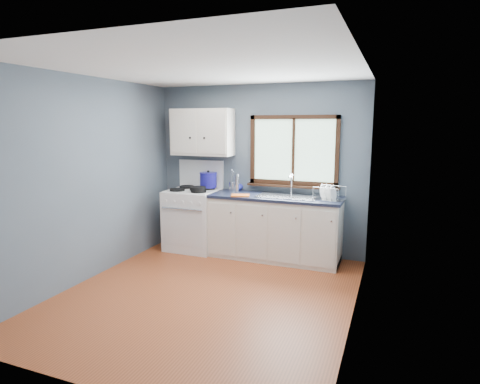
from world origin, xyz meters
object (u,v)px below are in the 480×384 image
(stockpot, at_px, (208,180))
(gas_range, at_px, (193,218))
(dish_rack, at_px, (329,196))
(sink, at_px, (288,201))
(skillet, at_px, (198,188))
(utensil_crock, at_px, (232,186))
(base_cabinets, at_px, (275,231))
(thermos, at_px, (237,183))

(stockpot, bearing_deg, gas_range, -143.98)
(dish_rack, bearing_deg, sink, -168.52)
(skillet, relative_size, dish_rack, 0.84)
(stockpot, relative_size, utensil_crock, 0.93)
(base_cabinets, relative_size, dish_rack, 4.27)
(gas_range, bearing_deg, thermos, 8.32)
(dish_rack, bearing_deg, gas_range, -165.81)
(gas_range, xyz_separation_m, dish_rack, (2.06, -0.01, 0.48))
(sink, relative_size, stockpot, 2.68)
(skillet, xyz_separation_m, thermos, (0.52, 0.25, 0.07))
(gas_range, xyz_separation_m, skillet, (0.17, -0.15, 0.49))
(skillet, xyz_separation_m, dish_rack, (1.89, 0.14, -0.01))
(skillet, height_order, thermos, thermos)
(stockpot, bearing_deg, utensil_crock, 8.39)
(sink, relative_size, utensil_crock, 2.49)
(utensil_crock, bearing_deg, base_cabinets, -13.84)
(utensil_crock, bearing_deg, stockpot, -171.61)
(thermos, bearing_deg, gas_range, -171.68)
(base_cabinets, relative_size, utensil_crock, 5.48)
(base_cabinets, bearing_deg, sink, -0.13)
(utensil_crock, bearing_deg, sink, -11.21)
(gas_range, bearing_deg, dish_rack, -0.34)
(stockpot, bearing_deg, dish_rack, -4.77)
(gas_range, height_order, skillet, gas_range)
(thermos, relative_size, dish_rack, 0.63)
(gas_range, relative_size, thermos, 4.97)
(base_cabinets, bearing_deg, thermos, 172.51)
(thermos, bearing_deg, skillet, -153.89)
(skillet, height_order, utensil_crock, utensil_crock)
(skillet, relative_size, utensil_crock, 1.08)
(utensil_crock, distance_m, dish_rack, 1.50)
(stockpot, bearing_deg, skillet, -95.29)
(gas_range, height_order, utensil_crock, gas_range)
(skillet, bearing_deg, utensil_crock, 38.87)
(skillet, relative_size, thermos, 1.33)
(base_cabinets, relative_size, sink, 2.20)
(sink, distance_m, stockpot, 1.31)
(base_cabinets, xyz_separation_m, utensil_crock, (-0.73, 0.18, 0.58))
(base_cabinets, bearing_deg, utensil_crock, 166.16)
(stockpot, xyz_separation_m, dish_rack, (1.86, -0.16, -0.11))
(thermos, height_order, dish_rack, thermos)
(thermos, bearing_deg, base_cabinets, -7.49)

